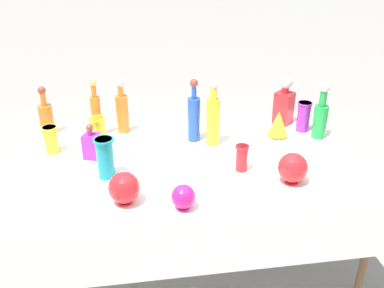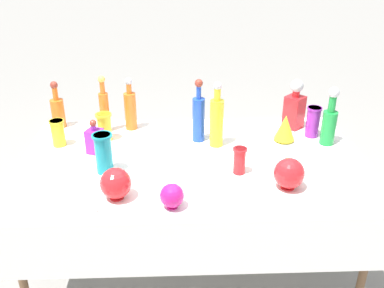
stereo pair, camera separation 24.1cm
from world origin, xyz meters
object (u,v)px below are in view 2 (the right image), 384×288
Objects in this scene: slender_vase_0 at (104,126)px; slender_vase_2 at (240,160)px; tall_bottle_1 at (199,117)px; tall_bottle_5 at (130,109)px; square_decanter_1 at (95,140)px; round_bowl_2 at (289,173)px; slender_vase_1 at (104,152)px; fluted_vase_0 at (285,128)px; tall_bottle_3 at (58,110)px; round_bowl_1 at (116,183)px; slender_vase_3 at (58,132)px; tall_bottle_4 at (104,108)px; tall_bottle_2 at (217,120)px; round_bowl_0 at (172,196)px; slender_vase_4 at (313,121)px; square_decanter_0 at (295,107)px; tall_bottle_0 at (329,121)px.

slender_vase_2 is (0.78, -0.44, -0.01)m from slender_vase_0.
tall_bottle_1 is 0.48m from tall_bottle_5.
square_decanter_1 is 1.26× the size of round_bowl_2.
slender_vase_2 is (0.73, -0.04, -0.04)m from slender_vase_1.
tall_bottle_5 is 2.06× the size of fluted_vase_0.
tall_bottle_3 is 2.12× the size of slender_vase_2.
tall_bottle_5 is 0.82m from round_bowl_1.
slender_vase_0 is 1.06× the size of slender_vase_3.
tall_bottle_4 is 2.15× the size of slender_vase_0.
round_bowl_1 is (-0.97, -0.60, -0.00)m from fluted_vase_0.
slender_vase_1 is at bearing 109.77° from round_bowl_1.
round_bowl_1 is (0.18, -0.49, 0.00)m from square_decanter_1.
tall_bottle_2 is 1.94× the size of square_decanter_1.
square_decanter_1 is at bearing -174.63° from tall_bottle_2.
slender_vase_0 is 0.90m from slender_vase_2.
tall_bottle_3 is at bearing 128.25° from round_bowl_0.
tall_bottle_1 is at bearing 145.28° from tall_bottle_2.
slender_vase_0 is 1.03× the size of fluted_vase_0.
tall_bottle_5 is at bearing 153.94° from tall_bottle_2.
slender_vase_4 is 1.57× the size of round_bowl_0.
tall_bottle_3 is 1.51× the size of square_decanter_1.
fluted_vase_0 is at bearing -2.88° from slender_vase_0.
tall_bottle_4 is (-0.70, 0.23, -0.01)m from tall_bottle_2.
slender_vase_0 is (0.03, 0.17, 0.01)m from square_decanter_1.
tall_bottle_5 is (0.48, -0.05, 0.02)m from tall_bottle_3.
tall_bottle_5 is at bearing 138.61° from round_bowl_2.
square_decanter_1 is at bearing -100.70° from slender_vase_0.
slender_vase_2 is 0.92× the size of round_bowl_1.
tall_bottle_4 is 1.13× the size of square_decanter_0.
tall_bottle_4 reaches higher than square_decanter_0.
square_decanter_1 reaches higher than round_bowl_0.
round_bowl_1 is at bearing -89.95° from tall_bottle_5.
tall_bottle_0 is 0.13m from slender_vase_4.
square_decanter_0 is 2.04× the size of round_bowl_1.
square_decanter_0 is at bearing 0.57° from tall_bottle_4.
tall_bottle_2 is 2.50× the size of round_bowl_1.
tall_bottle_4 is at bearing 174.53° from slender_vase_4.
tall_bottle_5 reaches higher than slender_vase_4.
tall_bottle_2 reaches higher than tall_bottle_1.
slender_vase_3 is at bearing 125.34° from round_bowl_1.
slender_vase_3 is at bearing 160.61° from slender_vase_2.
tall_bottle_5 is 2.16× the size of round_bowl_1.
slender_vase_4 is 1.16m from round_bowl_0.
tall_bottle_5 is at bearing 90.05° from round_bowl_1.
square_decanter_0 is 0.77m from round_bowl_2.
tall_bottle_5 is at bearing 106.72° from round_bowl_0.
square_decanter_1 is at bearing -167.17° from tall_bottle_1.
square_decanter_1 is 1.27× the size of slender_vase_3.
tall_bottle_3 is 1.29m from slender_vase_2.
square_decanter_0 is 1.23m from slender_vase_0.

